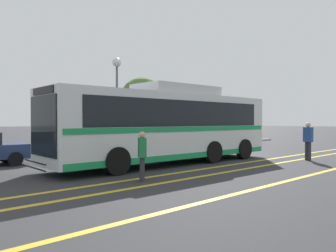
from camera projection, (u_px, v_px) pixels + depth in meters
ground_plane at (167, 162)px, 15.26m from camera, size 220.00×220.00×0.00m
lane_strip_0 at (205, 169)px, 13.04m from camera, size 31.13×0.20×0.01m
lane_strip_1 at (228, 172)px, 12.23m from camera, size 31.13×0.20×0.01m
lane_strip_2 at (289, 181)px, 10.45m from camera, size 31.13×0.20×0.01m
curb_strip at (95, 152)px, 19.36m from camera, size 39.13×0.36×0.15m
transit_bus at (168, 124)px, 14.65m from camera, size 11.49×2.87×3.52m
parked_car_2 at (92, 144)px, 17.14m from camera, size 4.35×2.20×1.32m
parked_car_3 at (170, 140)px, 20.99m from camera, size 4.97×2.20×1.28m
parked_car_4 at (227, 136)px, 25.29m from camera, size 4.65×2.15×1.50m
pedestrian_0 at (142, 153)px, 10.34m from camera, size 0.40×0.47×1.58m
pedestrian_1 at (308, 138)px, 15.85m from camera, size 0.28×0.45×1.85m
street_lamp at (117, 78)px, 21.24m from camera, size 0.58×0.58×6.02m
tree_0 at (142, 100)px, 27.04m from camera, size 3.77×3.77×5.52m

